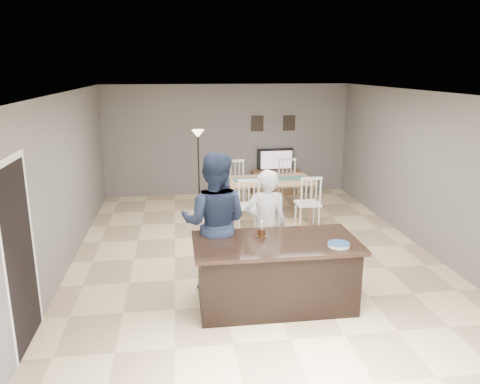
{
  "coord_description": "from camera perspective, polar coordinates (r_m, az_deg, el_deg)",
  "views": [
    {
      "loc": [
        -1.23,
        -7.38,
        3.08
      ],
      "look_at": [
        -0.27,
        -0.3,
        1.17
      ],
      "focal_mm": 35.0,
      "sensor_mm": 36.0,
      "label": 1
    }
  ],
  "objects": [
    {
      "name": "floor",
      "position": [
        8.09,
        1.59,
        -7.43
      ],
      "size": [
        8.0,
        8.0,
        0.0
      ],
      "primitive_type": "plane",
      "color": "beige",
      "rests_on": "ground"
    },
    {
      "name": "room_shell",
      "position": [
        7.61,
        1.69,
        4.33
      ],
      "size": [
        8.0,
        8.0,
        8.0
      ],
      "color": "slate",
      "rests_on": "floor"
    },
    {
      "name": "kitchen_island",
      "position": [
        6.29,
        4.32,
        -9.77
      ],
      "size": [
        2.15,
        1.1,
        0.9
      ],
      "color": "black",
      "rests_on": "floor"
    },
    {
      "name": "tv_console",
      "position": [
        11.75,
        4.41,
        1.21
      ],
      "size": [
        1.2,
        0.4,
        0.6
      ],
      "primitive_type": "cube",
      "color": "brown",
      "rests_on": "floor"
    },
    {
      "name": "television",
      "position": [
        11.69,
        4.39,
        3.97
      ],
      "size": [
        0.91,
        0.12,
        0.53
      ],
      "primitive_type": "imported",
      "rotation": [
        0.0,
        0.0,
        3.14
      ],
      "color": "black",
      "rests_on": "tv_console"
    },
    {
      "name": "tv_screen_glow",
      "position": [
        11.62,
        4.47,
        3.93
      ],
      "size": [
        0.78,
        0.0,
        0.78
      ],
      "primitive_type": "plane",
      "rotation": [
        1.57,
        0.0,
        3.14
      ],
      "color": "orange",
      "rests_on": "tv_console"
    },
    {
      "name": "picture_frames",
      "position": [
        11.68,
        4.09,
        8.37
      ],
      "size": [
        1.1,
        0.02,
        0.38
      ],
      "color": "black",
      "rests_on": "room_shell"
    },
    {
      "name": "doorway",
      "position": [
        5.68,
        -25.43,
        -5.28
      ],
      "size": [
        0.0,
        2.1,
        2.65
      ],
      "color": "black",
      "rests_on": "floor"
    },
    {
      "name": "woman",
      "position": [
        6.84,
        3.17,
        -4.15
      ],
      "size": [
        0.62,
        0.41,
        1.69
      ],
      "primitive_type": "imported",
      "rotation": [
        0.0,
        0.0,
        3.14
      ],
      "color": "silver",
      "rests_on": "floor"
    },
    {
      "name": "man",
      "position": [
        6.49,
        -3.12,
        -3.8
      ],
      "size": [
        1.14,
        0.99,
        1.99
      ],
      "primitive_type": "imported",
      "rotation": [
        0.0,
        0.0,
        2.87
      ],
      "color": "#1C253E",
      "rests_on": "floor"
    },
    {
      "name": "birthday_cake",
      "position": [
        6.27,
        2.67,
        -4.91
      ],
      "size": [
        0.14,
        0.14,
        0.21
      ],
      "color": "gold",
      "rests_on": "kitchen_island"
    },
    {
      "name": "plate_stack",
      "position": [
        6.05,
        11.94,
        -6.29
      ],
      "size": [
        0.28,
        0.28,
        0.04
      ],
      "color": "white",
      "rests_on": "kitchen_island"
    },
    {
      "name": "dining_table",
      "position": [
        9.81,
        3.65,
        0.76
      ],
      "size": [
        1.76,
        1.99,
        1.07
      ],
      "rotation": [
        0.0,
        0.0,
        0.01
      ],
      "color": "tan",
      "rests_on": "floor"
    },
    {
      "name": "floor_lamp",
      "position": [
        10.33,
        -5.12,
        5.37
      ],
      "size": [
        0.26,
        0.26,
        1.77
      ],
      "color": "black",
      "rests_on": "floor"
    }
  ]
}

